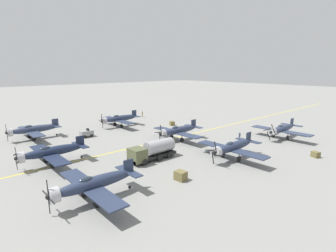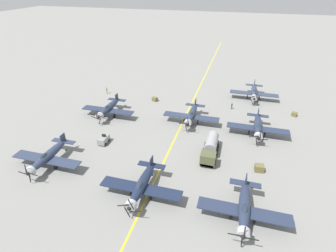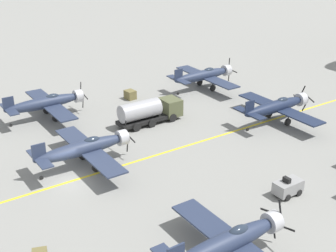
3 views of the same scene
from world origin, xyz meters
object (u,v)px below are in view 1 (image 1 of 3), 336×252
at_px(airplane_far_center, 51,152).
at_px(airplane_near_left, 282,129).
at_px(ground_crew_inspecting, 142,114).
at_px(airplane_far_right, 33,130).
at_px(supply_crate_mid_lane, 172,123).
at_px(airplane_mid_right, 119,119).
at_px(supply_crate_outboard, 316,154).
at_px(airplane_mid_center, 178,131).
at_px(supply_crate_by_tanker, 181,176).
at_px(ground_crew_walking, 240,136).
at_px(airplane_mid_left, 232,147).
at_px(airplane_far_left, 93,184).
at_px(fuel_tanker, 153,150).
at_px(tow_tractor, 87,133).

height_order(airplane_far_center, airplane_near_left, airplane_far_center).
bearing_deg(airplane_near_left, ground_crew_inspecting, 2.89).
distance_m(airplane_far_right, supply_crate_mid_lane, 31.32).
height_order(airplane_mid_right, supply_crate_outboard, airplane_mid_right).
distance_m(airplane_mid_center, supply_crate_by_tanker, 19.13).
height_order(airplane_mid_center, supply_crate_by_tanker, airplane_mid_center).
bearing_deg(airplane_mid_right, ground_crew_walking, -165.46).
xyz_separation_m(airplane_mid_left, supply_crate_outboard, (-8.40, -10.90, -1.54)).
relative_size(airplane_far_center, supply_crate_mid_lane, 9.72).
distance_m(ground_crew_walking, supply_crate_mid_lane, 19.29).
bearing_deg(airplane_far_left, airplane_far_right, -9.62).
distance_m(fuel_tanker, ground_crew_inspecting, 37.23).
bearing_deg(airplane_mid_right, airplane_far_left, 135.83).
bearing_deg(ground_crew_walking, supply_crate_by_tanker, 104.99).
distance_m(airplane_far_left, supply_crate_outboard, 34.93).
xyz_separation_m(airplane_near_left, airplane_mid_right, (31.73, 18.84, 0.00)).
bearing_deg(airplane_far_center, airplane_mid_right, -51.56).
distance_m(airplane_near_left, supply_crate_by_tanker, 29.74).
relative_size(airplane_far_left, supply_crate_outboard, 10.63).
bearing_deg(airplane_near_left, airplane_mid_center, 44.76).
bearing_deg(airplane_mid_right, fuel_tanker, 151.53).
bearing_deg(airplane_mid_right, airplane_mid_left, 172.60).
distance_m(airplane_mid_left, ground_crew_inspecting, 40.69).
xyz_separation_m(airplane_far_center, airplane_near_left, (-15.63, -40.15, 0.00)).
bearing_deg(tow_tractor, airplane_near_left, -133.47).
height_order(airplane_mid_left, tow_tractor, airplane_mid_left).
height_order(airplane_far_right, ground_crew_walking, airplane_far_right).
relative_size(airplane_mid_right, tow_tractor, 4.62).
relative_size(airplane_far_center, supply_crate_outboard, 10.63).
bearing_deg(ground_crew_walking, ground_crew_inspecting, -0.74).
height_order(airplane_far_right, airplane_mid_center, airplane_far_right).
relative_size(airplane_mid_left, supply_crate_by_tanker, 8.43).
distance_m(supply_crate_by_tanker, supply_crate_mid_lane, 33.29).
distance_m(ground_crew_inspecting, supply_crate_mid_lane, 14.18).
xyz_separation_m(ground_crew_inspecting, supply_crate_mid_lane, (-14.13, 1.07, -0.50)).
bearing_deg(airplane_mid_center, airplane_mid_left, 159.91).
xyz_separation_m(airplane_far_right, airplane_mid_left, (-33.83, -19.90, -0.00)).
height_order(ground_crew_inspecting, supply_crate_outboard, ground_crew_inspecting).
bearing_deg(supply_crate_by_tanker, supply_crate_outboard, -109.86).
height_order(tow_tractor, supply_crate_mid_lane, tow_tractor).
bearing_deg(airplane_mid_right, supply_crate_outboard, -172.79).
relative_size(airplane_far_center, airplane_far_left, 1.00).
height_order(airplane_mid_left, airplane_mid_center, airplane_mid_center).
bearing_deg(supply_crate_outboard, ground_crew_walking, 0.64).
bearing_deg(supply_crate_by_tanker, airplane_mid_right, -18.36).
height_order(airplane_near_left, ground_crew_walking, airplane_near_left).
height_order(tow_tractor, supply_crate_by_tanker, tow_tractor).
bearing_deg(ground_crew_walking, supply_crate_outboard, -179.36).
relative_size(airplane_far_left, airplane_far_right, 1.00).
relative_size(airplane_far_left, tow_tractor, 4.62).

